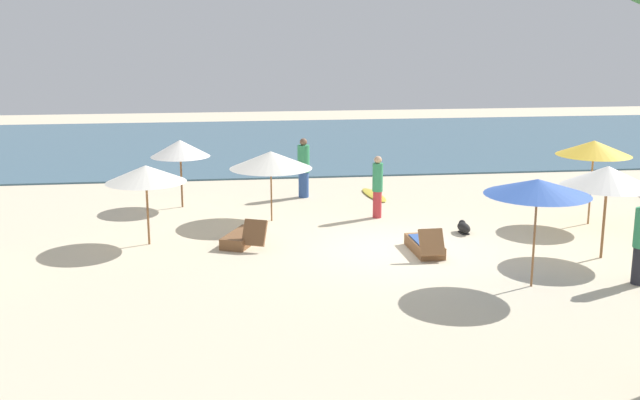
{
  "coord_description": "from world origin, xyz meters",
  "views": [
    {
      "loc": [
        -4.13,
        -17.64,
        5.4
      ],
      "look_at": [
        -1.79,
        0.83,
        1.1
      ],
      "focal_mm": 43.38,
      "sensor_mm": 36.0,
      "label": 1
    }
  ],
  "objects_px": {
    "person_1": "(304,168)",
    "umbrella_3": "(608,177)",
    "umbrella_2": "(180,148)",
    "umbrella_7": "(271,160)",
    "person_3": "(378,186)",
    "lounger_1": "(244,237)",
    "surfboard": "(374,195)",
    "lounger_3": "(425,246)",
    "umbrella_4": "(146,174)",
    "dog": "(464,227)",
    "umbrella_1": "(594,148)",
    "umbrella_5": "(538,187)"
  },
  "relations": [
    {
      "from": "umbrella_7",
      "to": "dog",
      "type": "relative_size",
      "value": 3.51
    },
    {
      "from": "umbrella_1",
      "to": "dog",
      "type": "distance_m",
      "value": 4.2
    },
    {
      "from": "umbrella_2",
      "to": "umbrella_7",
      "type": "height_order",
      "value": "umbrella_2"
    },
    {
      "from": "person_1",
      "to": "lounger_3",
      "type": "bearing_deg",
      "value": -70.5
    },
    {
      "from": "umbrella_4",
      "to": "dog",
      "type": "bearing_deg",
      "value": 0.05
    },
    {
      "from": "umbrella_3",
      "to": "umbrella_7",
      "type": "relative_size",
      "value": 0.96
    },
    {
      "from": "umbrella_7",
      "to": "person_3",
      "type": "relative_size",
      "value": 1.29
    },
    {
      "from": "umbrella_3",
      "to": "umbrella_7",
      "type": "bearing_deg",
      "value": 149.28
    },
    {
      "from": "umbrella_4",
      "to": "surfboard",
      "type": "distance_m",
      "value": 8.28
    },
    {
      "from": "umbrella_2",
      "to": "lounger_1",
      "type": "relative_size",
      "value": 1.17
    },
    {
      "from": "person_3",
      "to": "lounger_3",
      "type": "bearing_deg",
      "value": -82.36
    },
    {
      "from": "person_3",
      "to": "surfboard",
      "type": "height_order",
      "value": "person_3"
    },
    {
      "from": "umbrella_2",
      "to": "lounger_3",
      "type": "xyz_separation_m",
      "value": [
        5.99,
        -5.49,
        -1.59
      ]
    },
    {
      "from": "lounger_3",
      "to": "person_1",
      "type": "relative_size",
      "value": 0.89
    },
    {
      "from": "lounger_3",
      "to": "dog",
      "type": "distance_m",
      "value": 2.15
    },
    {
      "from": "person_3",
      "to": "umbrella_1",
      "type": "bearing_deg",
      "value": -13.98
    },
    {
      "from": "umbrella_4",
      "to": "umbrella_5",
      "type": "xyz_separation_m",
      "value": [
        8.22,
        -4.2,
        0.34
      ]
    },
    {
      "from": "umbrella_1",
      "to": "lounger_1",
      "type": "height_order",
      "value": "umbrella_1"
    },
    {
      "from": "lounger_1",
      "to": "umbrella_4",
      "type": "bearing_deg",
      "value": 172.93
    },
    {
      "from": "umbrella_1",
      "to": "umbrella_2",
      "type": "height_order",
      "value": "umbrella_1"
    },
    {
      "from": "umbrella_1",
      "to": "person_3",
      "type": "bearing_deg",
      "value": 166.02
    },
    {
      "from": "person_1",
      "to": "umbrella_7",
      "type": "bearing_deg",
      "value": -112.77
    },
    {
      "from": "person_3",
      "to": "lounger_1",
      "type": "bearing_deg",
      "value": -149.99
    },
    {
      "from": "umbrella_1",
      "to": "person_1",
      "type": "relative_size",
      "value": 1.23
    },
    {
      "from": "umbrella_7",
      "to": "lounger_3",
      "type": "distance_m",
      "value": 5.16
    },
    {
      "from": "person_1",
      "to": "surfboard",
      "type": "distance_m",
      "value": 2.41
    },
    {
      "from": "person_3",
      "to": "umbrella_7",
      "type": "bearing_deg",
      "value": 179.76
    },
    {
      "from": "umbrella_2",
      "to": "umbrella_3",
      "type": "relative_size",
      "value": 0.92
    },
    {
      "from": "umbrella_5",
      "to": "umbrella_7",
      "type": "height_order",
      "value": "umbrella_5"
    },
    {
      "from": "person_1",
      "to": "umbrella_1",
      "type": "bearing_deg",
      "value": -29.95
    },
    {
      "from": "umbrella_7",
      "to": "umbrella_1",
      "type": "bearing_deg",
      "value": -9.31
    },
    {
      "from": "person_1",
      "to": "umbrella_3",
      "type": "bearing_deg",
      "value": -49.35
    },
    {
      "from": "umbrella_7",
      "to": "surfboard",
      "type": "distance_m",
      "value": 4.7
    },
    {
      "from": "umbrella_4",
      "to": "umbrella_5",
      "type": "relative_size",
      "value": 0.87
    },
    {
      "from": "umbrella_4",
      "to": "person_1",
      "type": "bearing_deg",
      "value": 47.57
    },
    {
      "from": "umbrella_2",
      "to": "dog",
      "type": "relative_size",
      "value": 3.12
    },
    {
      "from": "umbrella_2",
      "to": "person_3",
      "type": "bearing_deg",
      "value": -19.86
    },
    {
      "from": "umbrella_7",
      "to": "lounger_1",
      "type": "relative_size",
      "value": 1.32
    },
    {
      "from": "person_1",
      "to": "dog",
      "type": "relative_size",
      "value": 2.89
    },
    {
      "from": "dog",
      "to": "person_3",
      "type": "bearing_deg",
      "value": 135.07
    },
    {
      "from": "person_3",
      "to": "surfboard",
      "type": "relative_size",
      "value": 0.85
    },
    {
      "from": "umbrella_2",
      "to": "lounger_3",
      "type": "bearing_deg",
      "value": -42.5
    },
    {
      "from": "umbrella_3",
      "to": "umbrella_5",
      "type": "distance_m",
      "value": 2.95
    },
    {
      "from": "umbrella_5",
      "to": "umbrella_7",
      "type": "xyz_separation_m",
      "value": [
        -5.04,
        6.14,
        -0.4
      ]
    },
    {
      "from": "umbrella_2",
      "to": "umbrella_4",
      "type": "xyz_separation_m",
      "value": [
        -0.64,
        -3.92,
        0.01
      ]
    },
    {
      "from": "lounger_3",
      "to": "person_3",
      "type": "bearing_deg",
      "value": 97.64
    },
    {
      "from": "umbrella_3",
      "to": "dog",
      "type": "bearing_deg",
      "value": 135.53
    },
    {
      "from": "umbrella_2",
      "to": "person_3",
      "type": "relative_size",
      "value": 1.15
    },
    {
      "from": "umbrella_5",
      "to": "dog",
      "type": "relative_size",
      "value": 3.53
    },
    {
      "from": "lounger_1",
      "to": "person_3",
      "type": "bearing_deg",
      "value": 30.01
    }
  ]
}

